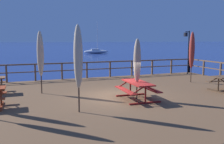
{
  "coord_description": "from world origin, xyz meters",
  "views": [
    {
      "loc": [
        -4.22,
        -10.41,
        3.47
      ],
      "look_at": [
        0.0,
        0.87,
        1.88
      ],
      "focal_mm": 40.13,
      "sensor_mm": 36.0,
      "label": 1
    }
  ],
  "objects_px": {
    "picnic_table_mid_right": "(137,87)",
    "lamp_post_hooked": "(187,46)",
    "sailboat_distant": "(96,51)",
    "patio_umbrella_short_back": "(40,54)",
    "patio_umbrella_tall_back_left": "(137,61)",
    "patio_umbrella_tall_front": "(78,57)",
    "patio_umbrella_short_front": "(192,50)"
  },
  "relations": [
    {
      "from": "picnic_table_mid_right",
      "to": "lamp_post_hooked",
      "type": "distance_m",
      "value": 9.31
    },
    {
      "from": "lamp_post_hooked",
      "to": "sailboat_distant",
      "type": "distance_m",
      "value": 44.0
    },
    {
      "from": "patio_umbrella_short_back",
      "to": "picnic_table_mid_right",
      "type": "bearing_deg",
      "value": -35.59
    },
    {
      "from": "patio_umbrella_tall_back_left",
      "to": "patio_umbrella_tall_front",
      "type": "xyz_separation_m",
      "value": [
        -2.79,
        -1.04,
        0.3
      ]
    },
    {
      "from": "patio_umbrella_tall_back_left",
      "to": "patio_umbrella_short_front",
      "type": "relative_size",
      "value": 0.87
    },
    {
      "from": "patio_umbrella_tall_front",
      "to": "sailboat_distant",
      "type": "bearing_deg",
      "value": 72.45
    },
    {
      "from": "patio_umbrella_tall_back_left",
      "to": "patio_umbrella_short_back",
      "type": "distance_m",
      "value": 4.61
    },
    {
      "from": "patio_umbrella_short_back",
      "to": "patio_umbrella_short_front",
      "type": "bearing_deg",
      "value": 0.51
    },
    {
      "from": "patio_umbrella_short_back",
      "to": "lamp_post_hooked",
      "type": "relative_size",
      "value": 0.93
    },
    {
      "from": "patio_umbrella_tall_back_left",
      "to": "patio_umbrella_tall_front",
      "type": "relative_size",
      "value": 0.85
    },
    {
      "from": "picnic_table_mid_right",
      "to": "patio_umbrella_tall_front",
      "type": "bearing_deg",
      "value": -160.47
    },
    {
      "from": "patio_umbrella_tall_back_left",
      "to": "patio_umbrella_short_back",
      "type": "xyz_separation_m",
      "value": [
        -3.76,
        2.65,
        0.23
      ]
    },
    {
      "from": "patio_umbrella_tall_front",
      "to": "lamp_post_hooked",
      "type": "height_order",
      "value": "lamp_post_hooked"
    },
    {
      "from": "picnic_table_mid_right",
      "to": "patio_umbrella_short_back",
      "type": "bearing_deg",
      "value": 144.41
    },
    {
      "from": "patio_umbrella_short_back",
      "to": "patio_umbrella_tall_front",
      "type": "bearing_deg",
      "value": -75.21
    },
    {
      "from": "patio_umbrella_tall_back_left",
      "to": "sailboat_distant",
      "type": "relative_size",
      "value": 0.34
    },
    {
      "from": "patio_umbrella_tall_back_left",
      "to": "lamp_post_hooked",
      "type": "bearing_deg",
      "value": 39.94
    },
    {
      "from": "picnic_table_mid_right",
      "to": "sailboat_distant",
      "type": "bearing_deg",
      "value": 75.11
    },
    {
      "from": "picnic_table_mid_right",
      "to": "lamp_post_hooked",
      "type": "height_order",
      "value": "lamp_post_hooked"
    },
    {
      "from": "patio_umbrella_short_back",
      "to": "lamp_post_hooked",
      "type": "bearing_deg",
      "value": 16.67
    },
    {
      "from": "patio_umbrella_tall_back_left",
      "to": "patio_umbrella_short_front",
      "type": "distance_m",
      "value": 5.66
    },
    {
      "from": "patio_umbrella_tall_back_left",
      "to": "picnic_table_mid_right",
      "type": "bearing_deg",
      "value": -84.26
    },
    {
      "from": "patio_umbrella_tall_back_left",
      "to": "patio_umbrella_short_front",
      "type": "height_order",
      "value": "patio_umbrella_short_front"
    },
    {
      "from": "picnic_table_mid_right",
      "to": "lamp_post_hooked",
      "type": "bearing_deg",
      "value": 40.19
    },
    {
      "from": "patio_umbrella_short_front",
      "to": "lamp_post_hooked",
      "type": "height_order",
      "value": "lamp_post_hooked"
    },
    {
      "from": "patio_umbrella_tall_back_left",
      "to": "patio_umbrella_short_front",
      "type": "xyz_separation_m",
      "value": [
        4.95,
        2.72,
        0.26
      ]
    },
    {
      "from": "patio_umbrella_tall_back_left",
      "to": "lamp_post_hooked",
      "type": "relative_size",
      "value": 0.82
    },
    {
      "from": "patio_umbrella_tall_back_left",
      "to": "patio_umbrella_tall_front",
      "type": "distance_m",
      "value": 2.99
    },
    {
      "from": "patio_umbrella_tall_front",
      "to": "patio_umbrella_short_back",
      "type": "height_order",
      "value": "patio_umbrella_tall_front"
    },
    {
      "from": "patio_umbrella_tall_back_left",
      "to": "lamp_post_hooked",
      "type": "xyz_separation_m",
      "value": [
        7.02,
        5.87,
        0.45
      ]
    },
    {
      "from": "picnic_table_mid_right",
      "to": "patio_umbrella_tall_front",
      "type": "height_order",
      "value": "patio_umbrella_tall_front"
    },
    {
      "from": "patio_umbrella_tall_front",
      "to": "lamp_post_hooked",
      "type": "bearing_deg",
      "value": 35.19
    }
  ]
}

